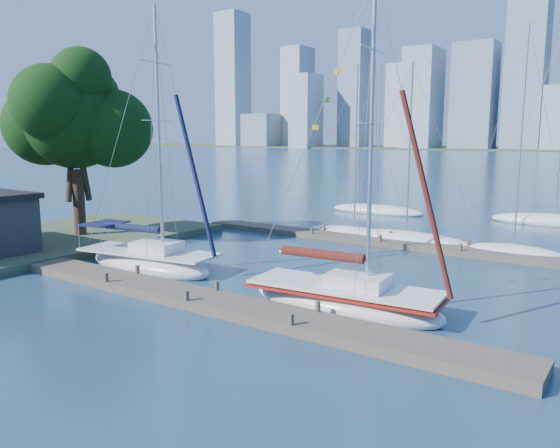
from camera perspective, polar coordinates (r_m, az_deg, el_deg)
The scene contains 12 objects.
ground at distance 22.98m, azimuth -8.10°, elevation -8.32°, with size 700.00×700.00×0.00m, color navy.
near_dock at distance 22.92m, azimuth -8.11°, elevation -7.84°, with size 26.00×2.00×0.40m, color #484035.
far_dock at distance 35.18m, azimuth 12.44°, elevation -2.05°, with size 30.00×1.80×0.36m, color #484035.
shore at distance 37.80m, azimuth -24.14°, elevation -1.76°, with size 12.00×22.00×0.50m, color #38472D.
tree at distance 37.66m, azimuth -20.74°, elevation 10.67°, with size 9.17×8.37×12.25m.
sailboat_navy at distance 29.26m, azimuth -13.62°, elevation -2.51°, with size 8.54×3.90×13.67m.
sailboat_maroon at distance 22.01m, azimuth 6.77°, elevation -6.31°, with size 8.52×3.40×13.11m.
bg_boat_1 at distance 38.24m, azimuth 7.75°, elevation -0.95°, with size 7.69×3.73×11.94m.
bg_boat_2 at distance 36.54m, azimuth 13.05°, elevation -1.54°, with size 8.73×4.57×11.81m.
bg_boat_3 at distance 34.38m, azimuth 23.20°, elevation -2.69°, with size 6.10×3.06×13.32m.
bg_boat_6 at distance 50.39m, azimuth 10.09°, elevation 1.44°, with size 9.05×5.55×13.43m.
bg_boat_7 at distance 48.01m, azimuth 26.76°, elevation 0.28°, with size 9.59×2.88×16.23m.
Camera 1 is at (15.02, -15.99, 6.83)m, focal length 35.00 mm.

